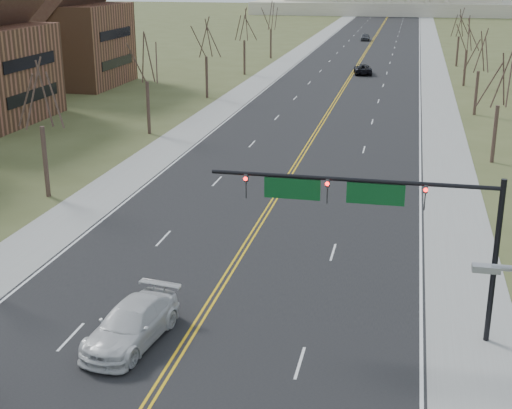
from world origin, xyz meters
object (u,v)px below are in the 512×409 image
at_px(car_sb_inner_second, 131,324).
at_px(car_far_nb, 363,69).
at_px(car_far_sb, 365,37).
at_px(signal_mast, 374,205).

bearing_deg(car_sb_inner_second, car_far_nb, 95.06).
xyz_separation_m(car_sb_inner_second, car_far_sb, (0.61, 132.46, -0.08)).
bearing_deg(car_far_nb, car_far_sb, -94.14).
bearing_deg(car_far_sb, car_far_nb, -87.78).
distance_m(car_sb_inner_second, car_far_nb, 82.06).
relative_size(signal_mast, car_far_nb, 2.28).
bearing_deg(signal_mast, car_sb_inner_second, -160.99).
height_order(signal_mast, car_far_sb, signal_mast).
bearing_deg(car_far_nb, car_sb_inner_second, 79.66).
height_order(car_sb_inner_second, car_far_nb, car_sb_inner_second).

